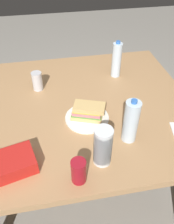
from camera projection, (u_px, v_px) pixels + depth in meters
ground_plane at (79, 177)px, 1.92m from camera, size 8.00×8.00×0.00m
dining_table at (76, 115)px, 1.47m from camera, size 1.41×1.20×0.76m
paper_plate at (87, 118)px, 1.32m from camera, size 0.25×0.25×0.01m
sandwich at (88, 111)px, 1.29m from camera, size 0.20×0.14×0.08m
soda_can_red at (79, 171)px, 0.99m from camera, size 0.07×0.07×0.12m
chip_bag at (9, 164)px, 1.04m from camera, size 0.26×0.20×0.07m
water_bottle_tall at (117, 60)px, 1.59m from camera, size 0.06×0.06×0.26m
plastic_cup_stack at (103, 146)px, 1.04m from camera, size 0.08×0.08×0.20m
water_bottle_spare at (131, 121)px, 1.13m from camera, size 0.07×0.07×0.25m
soda_can_silver at (37, 81)px, 1.50m from camera, size 0.07×0.07×0.12m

